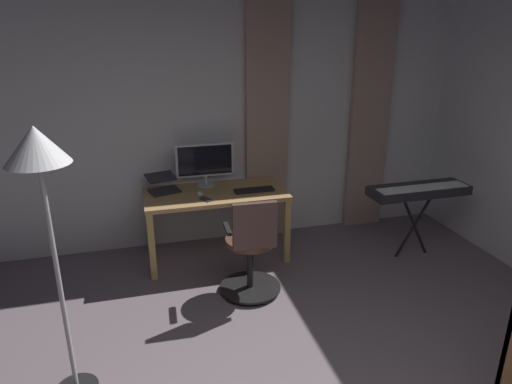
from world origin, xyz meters
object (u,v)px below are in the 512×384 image
object	(u,v)px
cell_phone_face_up	(206,199)
desk	(215,200)
laptop	(163,186)
piano_keyboard	(419,192)
office_chair	(251,251)
computer_mouse	(200,194)
computer_keyboard	(254,190)
floor_lamp	(40,170)
computer_monitor	(205,162)

from	to	relation	value
cell_phone_face_up	desk	bearing A→B (deg)	-148.37
laptop	piano_keyboard	bearing A→B (deg)	150.27
office_chair	computer_mouse	xyz separation A→B (m)	(0.33, -0.75, 0.30)
office_chair	piano_keyboard	distance (m)	1.88
office_chair	computer_keyboard	xyz separation A→B (m)	(-0.22, -0.73, 0.29)
computer_keyboard	cell_phone_face_up	bearing A→B (deg)	12.80
office_chair	laptop	xyz separation A→B (m)	(0.67, -0.99, 0.33)
office_chair	cell_phone_face_up	xyz separation A→B (m)	(0.29, -0.61, 0.29)
office_chair	computer_keyboard	size ratio (longest dim) A/B	2.36
computer_keyboard	computer_mouse	size ratio (longest dim) A/B	4.02
office_chair	floor_lamp	world-z (taller)	floor_lamp
piano_keyboard	laptop	bearing A→B (deg)	-16.01
laptop	piano_keyboard	distance (m)	2.60
floor_lamp	office_chair	bearing A→B (deg)	-149.82
office_chair	computer_mouse	bearing A→B (deg)	116.31
laptop	piano_keyboard	world-z (taller)	laptop
cell_phone_face_up	office_chair	bearing A→B (deg)	89.21
computer_mouse	floor_lamp	size ratio (longest dim) A/B	0.06
office_chair	laptop	size ratio (longest dim) A/B	2.45
desk	floor_lamp	bearing A→B (deg)	52.51
desk	computer_mouse	bearing A→B (deg)	19.69
office_chair	floor_lamp	size ratio (longest dim) A/B	0.53
laptop	piano_keyboard	size ratio (longest dim) A/B	0.37
computer_mouse	cell_phone_face_up	bearing A→B (deg)	105.95
computer_monitor	laptop	size ratio (longest dim) A/B	1.56
desk	office_chair	bearing A→B (deg)	101.71
desk	office_chair	size ratio (longest dim) A/B	1.50
cell_phone_face_up	computer_monitor	bearing A→B (deg)	-125.19
floor_lamp	laptop	bearing A→B (deg)	-112.62
computer_monitor	piano_keyboard	bearing A→B (deg)	160.10
office_chair	laptop	distance (m)	1.24
computer_keyboard	computer_monitor	bearing A→B (deg)	-34.95
computer_mouse	computer_keyboard	bearing A→B (deg)	177.63
laptop	computer_mouse	xyz separation A→B (m)	(-0.34, 0.23, -0.04)
piano_keyboard	floor_lamp	size ratio (longest dim) A/B	0.58
desk	laptop	xyz separation A→B (m)	(0.50, -0.18, 0.15)
computer_mouse	floor_lamp	bearing A→B (deg)	55.31
laptop	cell_phone_face_up	distance (m)	0.53
computer_mouse	floor_lamp	distance (m)	2.09
floor_lamp	computer_keyboard	bearing A→B (deg)	-136.55
piano_keyboard	floor_lamp	distance (m)	3.55
laptop	cell_phone_face_up	bearing A→B (deg)	121.10
cell_phone_face_up	floor_lamp	size ratio (longest dim) A/B	0.08
laptop	computer_mouse	size ratio (longest dim) A/B	3.87
laptop	floor_lamp	xyz separation A→B (m)	(0.76, 1.82, 0.77)
computer_monitor	computer_mouse	xyz separation A→B (m)	(0.11, 0.29, -0.24)
computer_keyboard	floor_lamp	size ratio (longest dim) A/B	0.22
piano_keyboard	cell_phone_face_up	bearing A→B (deg)	-9.11
desk	computer_monitor	xyz separation A→B (m)	(0.06, -0.23, 0.35)
computer_mouse	office_chair	bearing A→B (deg)	113.80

